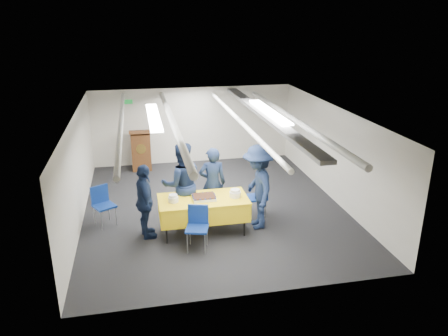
# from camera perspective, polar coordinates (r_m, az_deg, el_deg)

# --- Properties ---
(ground) EXTENTS (7.00, 7.00, 0.00)m
(ground) POSITION_cam_1_polar(r_m,az_deg,el_deg) (10.48, -1.36, -5.13)
(ground) COLOR black
(ground) RESTS_ON ground
(room_shell) EXTENTS (6.00, 7.00, 2.30)m
(room_shell) POSITION_cam_1_polar(r_m,az_deg,el_deg) (10.26, -1.34, 5.09)
(room_shell) COLOR beige
(room_shell) RESTS_ON ground
(serving_table) EXTENTS (1.85, 0.93, 0.77)m
(serving_table) POSITION_cam_1_polar(r_m,az_deg,el_deg) (9.13, -2.72, -5.20)
(serving_table) COLOR black
(serving_table) RESTS_ON ground
(sheet_cake) EXTENTS (0.48, 0.37, 0.09)m
(sheet_cake) POSITION_cam_1_polar(r_m,az_deg,el_deg) (9.00, -2.63, -3.84)
(sheet_cake) COLOR white
(sheet_cake) RESTS_ON serving_table
(plate_stack_left) EXTENTS (0.21, 0.21, 0.16)m
(plate_stack_left) POSITION_cam_1_polar(r_m,az_deg,el_deg) (8.91, -6.65, -3.98)
(plate_stack_left) COLOR white
(plate_stack_left) RESTS_ON serving_table
(plate_stack_right) EXTENTS (0.24, 0.24, 0.17)m
(plate_stack_right) POSITION_cam_1_polar(r_m,az_deg,el_deg) (9.09, 1.46, -3.34)
(plate_stack_right) COLOR white
(plate_stack_right) RESTS_ON serving_table
(podium) EXTENTS (0.62, 0.53, 1.25)m
(podium) POSITION_cam_1_polar(r_m,az_deg,el_deg) (12.98, -10.78, 2.38)
(podium) COLOR #5C3317
(podium) RESTS_ON ground
(chair_near) EXTENTS (0.52, 0.52, 0.87)m
(chair_near) POSITION_cam_1_polar(r_m,az_deg,el_deg) (8.58, -3.47, -7.15)
(chair_near) COLOR gray
(chair_near) RESTS_ON ground
(chair_right) EXTENTS (0.45, 0.45, 0.87)m
(chair_right) POSITION_cam_1_polar(r_m,az_deg,el_deg) (9.91, 4.72, -3.35)
(chair_right) COLOR gray
(chair_right) RESTS_ON ground
(chair_left) EXTENTS (0.57, 0.57, 0.87)m
(chair_left) POSITION_cam_1_polar(r_m,az_deg,el_deg) (9.85, -15.63, -4.22)
(chair_left) COLOR gray
(chair_left) RESTS_ON ground
(sailor_a) EXTENTS (0.62, 0.43, 1.65)m
(sailor_a) POSITION_cam_1_polar(r_m,az_deg,el_deg) (9.67, -1.52, -2.01)
(sailor_a) COLOR black
(sailor_a) RESTS_ON ground
(sailor_b) EXTENTS (0.94, 0.76, 1.85)m
(sailor_b) POSITION_cam_1_polar(r_m,az_deg,el_deg) (9.39, -5.51, -2.11)
(sailor_b) COLOR black
(sailor_b) RESTS_ON ground
(sailor_c) EXTENTS (0.51, 0.97, 1.57)m
(sailor_c) POSITION_cam_1_polar(r_m,az_deg,el_deg) (8.98, -10.29, -4.37)
(sailor_c) COLOR black
(sailor_c) RESTS_ON ground
(sailor_d) EXTENTS (0.72, 1.21, 1.83)m
(sailor_d) POSITION_cam_1_polar(r_m,az_deg,el_deg) (9.25, 4.43, -2.50)
(sailor_d) COLOR black
(sailor_d) RESTS_ON ground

